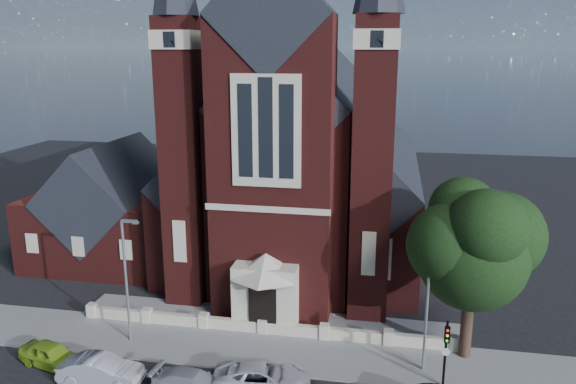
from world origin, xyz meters
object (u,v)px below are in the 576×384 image
at_px(parish_hall, 115,212).
at_px(street_lamp_left, 127,274).
at_px(car_silver_b, 194,384).
at_px(street_tree, 476,250).
at_px(street_lamp_right, 429,297).
at_px(church, 304,161).
at_px(traffic_signal, 446,346).
at_px(car_white_suv, 262,378).
at_px(car_silver_a, 101,370).
at_px(car_lime_van, 52,355).

height_order(parish_hall, street_lamp_left, parish_hall).
xyz_separation_m(street_lamp_left, car_silver_b, (5.79, -4.63, -3.92)).
relative_size(street_tree, street_lamp_right, 1.32).
xyz_separation_m(church, street_lamp_right, (10.09, -18.94, -3.59)).
height_order(street_lamp_left, traffic_signal, street_lamp_left).
bearing_deg(parish_hall, car_silver_b, -53.32).
distance_m(car_silver_b, car_white_suv, 3.65).
xyz_separation_m(street_tree, street_lamp_right, (-2.51, -1.71, -2.36)).
bearing_deg(street_tree, car_silver_a, -162.94).
distance_m(street_lamp_right, car_white_suv, 10.18).
relative_size(church, car_silver_b, 7.51).
bearing_deg(car_silver_a, car_lime_van, 72.22).
xyz_separation_m(street_lamp_left, car_lime_van, (-3.32, -3.43, -3.89)).
xyz_separation_m(street_lamp_right, car_white_suv, (-8.76, -3.47, -3.87)).
relative_size(church, street_lamp_left, 4.31).
bearing_deg(traffic_signal, car_white_suv, -168.92).
bearing_deg(parish_hall, traffic_signal, -29.98).
xyz_separation_m(car_silver_b, car_white_suv, (3.45, 1.17, 0.06)).
height_order(street_lamp_left, street_lamp_right, same).
bearing_deg(street_lamp_left, traffic_signal, -4.76).
height_order(street_lamp_right, car_silver_b, street_lamp_right).
bearing_deg(car_silver_b, car_lime_van, 88.99).
relative_size(street_tree, car_white_suv, 2.03).
distance_m(parish_hall, traffic_signal, 31.20).
distance_m(street_lamp_left, car_silver_b, 8.39).
bearing_deg(car_lime_van, street_tree, -62.65).
xyz_separation_m(church, street_tree, (12.60, -17.23, -1.23)).
bearing_deg(parish_hall, car_lime_van, -74.70).
height_order(parish_hall, street_lamp_right, parish_hall).
bearing_deg(traffic_signal, church, 118.20).
height_order(church, car_lime_van, church).
relative_size(church, street_lamp_right, 4.31).
height_order(street_lamp_right, car_silver_a, street_lamp_right).
distance_m(street_lamp_left, car_white_suv, 10.60).
distance_m(parish_hall, street_lamp_left, 16.18).
height_order(church, car_white_suv, church).
bearing_deg(traffic_signal, street_tree, 64.05).
relative_size(parish_hall, car_silver_b, 2.63).
distance_m(church, car_silver_b, 24.83).
xyz_separation_m(car_silver_a, car_silver_b, (5.43, -0.16, -0.09)).
bearing_deg(car_silver_b, street_lamp_left, 57.82).
distance_m(street_tree, street_lamp_left, 20.71).
bearing_deg(church, car_lime_van, -116.65).
height_order(parish_hall, car_silver_a, parish_hall).
bearing_deg(street_lamp_right, car_lime_van, -170.85).
distance_m(church, street_lamp_left, 20.84).
relative_size(street_lamp_right, car_white_suv, 1.54).
height_order(street_tree, car_silver_b, street_tree).
distance_m(car_lime_van, car_silver_b, 9.19).
relative_size(parish_hall, car_silver_a, 2.61).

